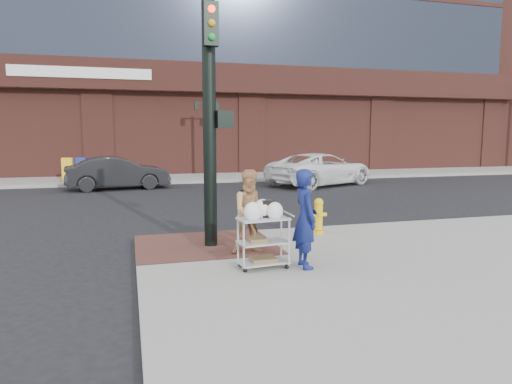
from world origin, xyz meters
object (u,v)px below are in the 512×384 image
object	(u,v)px
lamp_post	(207,130)
utility_cart	(263,237)
pedestrian_tan	(252,212)
sedan_dark	(118,173)
fire_hydrant	(318,215)
minivan_white	(321,169)
traffic_signal_pole	(211,113)
woman_blue	(305,219)

from	to	relation	value
lamp_post	utility_cart	xyz separation A→B (m)	(-1.92, -16.99, -1.94)
pedestrian_tan	utility_cart	xyz separation A→B (m)	(-0.06, -0.99, -0.27)
sedan_dark	fire_hydrant	world-z (taller)	sedan_dark
minivan_white	utility_cart	bearing A→B (deg)	127.60
traffic_signal_pole	pedestrian_tan	bearing A→B (deg)	-50.83
traffic_signal_pole	fire_hydrant	world-z (taller)	traffic_signal_pole
pedestrian_tan	sedan_dark	size ratio (longest dim) A/B	0.37
pedestrian_tan	fire_hydrant	world-z (taller)	pedestrian_tan
fire_hydrant	sedan_dark	bearing A→B (deg)	112.18
fire_hydrant	lamp_post	bearing A→B (deg)	90.26
traffic_signal_pole	minivan_white	distance (m)	13.13
lamp_post	traffic_signal_pole	distance (m)	15.43
utility_cart	woman_blue	bearing A→B (deg)	-12.19
sedan_dark	fire_hydrant	xyz separation A→B (m)	(4.61, -11.32, -0.16)
lamp_post	sedan_dark	bearing A→B (deg)	-143.08
lamp_post	woman_blue	bearing A→B (deg)	-94.07
lamp_post	fire_hydrant	world-z (taller)	lamp_post
lamp_post	utility_cart	size ratio (longest dim) A/B	3.44
utility_cart	minivan_white	bearing A→B (deg)	62.48
woman_blue	utility_cart	world-z (taller)	woman_blue
traffic_signal_pole	woman_blue	world-z (taller)	traffic_signal_pole
traffic_signal_pole	pedestrian_tan	size ratio (longest dim) A/B	3.12
utility_cart	fire_hydrant	size ratio (longest dim) A/B	1.42
traffic_signal_pole	woman_blue	distance (m)	2.93
woman_blue	sedan_dark	world-z (taller)	woman_blue
woman_blue	utility_cart	distance (m)	0.78
utility_cart	pedestrian_tan	bearing A→B (deg)	86.34
fire_hydrant	minivan_white	bearing A→B (deg)	66.13
woman_blue	sedan_dark	bearing A→B (deg)	15.99
pedestrian_tan	minivan_white	size ratio (longest dim) A/B	0.29
traffic_signal_pole	sedan_dark	size ratio (longest dim) A/B	1.14
sedan_dark	minivan_white	distance (m)	9.24
pedestrian_tan	lamp_post	bearing A→B (deg)	84.88
utility_cart	lamp_post	bearing A→B (deg)	83.56
minivan_white	utility_cart	world-z (taller)	minivan_white
fire_hydrant	utility_cart	bearing A→B (deg)	-131.37
woman_blue	pedestrian_tan	xyz separation A→B (m)	(-0.63, 1.14, -0.04)
woman_blue	lamp_post	bearing A→B (deg)	-1.71
sedan_dark	fire_hydrant	size ratio (longest dim) A/B	5.36
sedan_dark	traffic_signal_pole	bearing A→B (deg)	-176.80
traffic_signal_pole	woman_blue	xyz separation A→B (m)	(1.26, -1.91, -1.84)
lamp_post	pedestrian_tan	distance (m)	16.19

